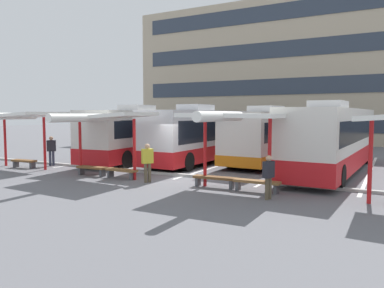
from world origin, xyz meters
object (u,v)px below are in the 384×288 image
Objects in this scene: bench_0 at (24,162)px; bench_4 at (257,183)px; waiting_passenger_1 at (51,149)px; waiting_shelter_0 at (19,117)px; coach_bus_1 at (207,135)px; coach_bus_3 at (334,140)px; bench_2 at (121,171)px; bench_1 at (92,169)px; coach_bus_2 at (273,136)px; bench_3 at (215,179)px; coach_bus_0 at (150,134)px; waiting_passenger_2 at (147,160)px; waiting_shelter_2 at (234,117)px; waiting_shelter_1 at (102,118)px; waiting_passenger_0 at (269,174)px.

bench_0 is 0.85× the size of bench_4.
waiting_shelter_0 is at bearing -113.48° from waiting_passenger_1.
coach_bus_1 is 7.85m from coach_bus_3.
waiting_shelter_0 reaches higher than bench_2.
waiting_passenger_1 is (-4.51, 1.53, 0.66)m from bench_1.
coach_bus_2 is 9.34m from bench_3.
coach_bus_3 reaches higher than waiting_passenger_1.
waiting_shelter_0 is at bearing -140.41° from coach_bus_2.
coach_bus_0 is at bearing 102.30° from bench_1.
coach_bus_2 is 6.37× the size of waiting_passenger_2.
waiting_passenger_2 is (-3.94, -0.15, -1.87)m from waiting_shelter_2.
waiting_shelter_1 is 2.97× the size of waiting_passenger_0.
coach_bus_0 is at bearing 62.68° from bench_0.
waiting_shelter_0 reaches higher than waiting_passenger_1.
waiting_passenger_1 is (0.67, 1.33, 0.66)m from bench_0.
waiting_shelter_2 is (1.17, -9.48, 1.23)m from coach_bus_2.
bench_3 is (4.13, -7.76, -1.29)m from coach_bus_1.
waiting_passenger_2 is (3.44, -0.22, 0.65)m from bench_1.
coach_bus_1 is at bearing 46.52° from waiting_shelter_0.
bench_4 is at bearing -105.37° from coach_bus_3.
bench_1 is at bearing -179.20° from bench_4.
bench_4 is (9.85, -7.09, -1.29)m from coach_bus_0.
coach_bus_3 is 2.52× the size of waiting_shelter_0.
bench_1 is 1.80m from bench_2.
waiting_passenger_2 reaches higher than waiting_passenger_0.
waiting_shelter_2 is (-2.74, -6.88, 1.20)m from coach_bus_3.
bench_2 is 6.53m from waiting_passenger_1.
bench_0 is at bearing 175.51° from waiting_passenger_0.
waiting_passenger_0 reaches higher than bench_2.
bench_3 is at bearing 7.24° from waiting_passenger_2.
coach_bus_2 is 6.34× the size of waiting_passenger_1.
coach_bus_1 reaches higher than waiting_shelter_1.
waiting_passenger_1 reaches higher than bench_0.
coach_bus_1 is 7.20× the size of waiting_passenger_2.
coach_bus_0 is 8.17m from waiting_shelter_0.
waiting_shelter_0 is 2.74× the size of bench_4.
waiting_passenger_0 is at bearing -4.84° from waiting_shelter_1.
coach_bus_1 is 10.88m from bench_0.
bench_0 is at bearing 179.84° from bench_3.
coach_bus_2 reaches higher than waiting_shelter_1.
bench_0 is 0.93× the size of bench_2.
bench_4 is at bearing -77.47° from coach_bus_2.
coach_bus_2 is 6.63× the size of bench_1.
coach_bus_2 is at bearing 36.29° from waiting_passenger_1.
waiting_shelter_0 is 2.91× the size of waiting_passenger_1.
waiting_shelter_2 is 2.68m from bench_4.
coach_bus_3 is at bearing 61.30° from bench_3.
waiting_passenger_0 is at bearing -4.49° from bench_0.
waiting_passenger_2 is at bearing -82.37° from coach_bus_1.
coach_bus_2 reaches higher than waiting_passenger_1.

